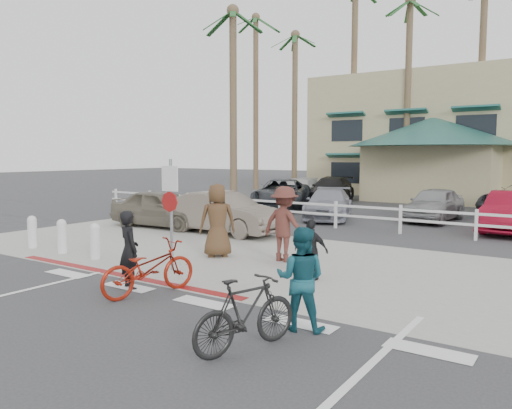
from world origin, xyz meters
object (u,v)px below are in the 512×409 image
Objects in this scene: car_white_sedan at (223,213)px; bike_black at (246,314)px; bike_red at (149,268)px; sign_post at (171,209)px; car_red_compact at (162,208)px.

bike_black is at bearing -138.39° from car_white_sedan.
bike_red is at bearing -3.59° from bike_black.
bike_red is at bearing -151.02° from car_white_sedan.
sign_post reaches higher than car_white_sedan.
bike_black is at bearing -35.16° from sign_post.
car_white_sedan is (-2.38, 5.03, -0.73)m from sign_post.
car_red_compact is at bearing 136.31° from sign_post.
car_red_compact is at bearing 93.40° from car_white_sedan.
bike_black is (4.18, -2.95, -0.93)m from sign_post.
bike_red is 0.48× the size of car_red_compact.
car_white_sedan is 1.05× the size of car_red_compact.
sign_post is 5.62m from car_white_sedan.
car_white_sedan is at bearing 115.33° from sign_post.
sign_post is 0.66× the size of car_white_sedan.
sign_post reaches higher than car_red_compact.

